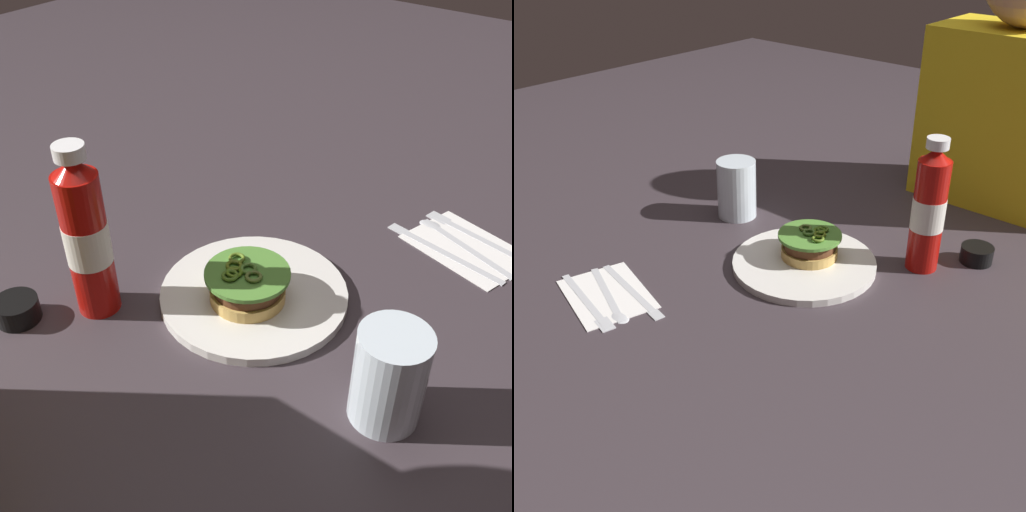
{
  "view_description": "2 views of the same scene",
  "coord_description": "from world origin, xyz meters",
  "views": [
    {
      "loc": [
        -0.4,
        0.55,
        0.56
      ],
      "look_at": [
        0.01,
        0.02,
        0.05
      ],
      "focal_mm": 42.44,
      "sensor_mm": 36.0,
      "label": 1
    },
    {
      "loc": [
        0.59,
        -0.71,
        0.58
      ],
      "look_at": [
        -0.01,
        -0.04,
        0.06
      ],
      "focal_mm": 43.41,
      "sensor_mm": 36.0,
      "label": 2
    }
  ],
  "objects": [
    {
      "name": "ketchup_bottle",
      "position": [
        0.15,
        0.19,
        0.11
      ],
      "size": [
        0.06,
        0.06,
        0.24
      ],
      "color": "#AF100A",
      "rests_on": "ground_plane"
    },
    {
      "name": "napkin",
      "position": [
        -0.2,
        -0.25,
        0.0
      ],
      "size": [
        0.2,
        0.17,
        0.0
      ],
      "primitive_type": "cube",
      "rotation": [
        0.0,
        0.0,
        -0.28
      ],
      "color": "white",
      "rests_on": "ground_plane"
    },
    {
      "name": "spoon_utensil",
      "position": [
        -0.17,
        -0.26,
        0.0
      ],
      "size": [
        0.18,
        0.08,
        0.0
      ],
      "color": "silver",
      "rests_on": "napkin"
    },
    {
      "name": "butter_knife",
      "position": [
        -0.16,
        -0.22,
        0.0
      ],
      "size": [
        0.2,
        0.05,
        0.0
      ],
      "color": "silver",
      "rests_on": "napkin"
    },
    {
      "name": "fork_utensil",
      "position": [
        -0.19,
        -0.29,
        0.0
      ],
      "size": [
        0.19,
        0.06,
        0.0
      ],
      "color": "silver",
      "rests_on": "napkin"
    },
    {
      "name": "condiment_cup",
      "position": [
        0.22,
        0.27,
        0.02
      ],
      "size": [
        0.06,
        0.06,
        0.03
      ],
      "primitive_type": "cylinder",
      "color": "black",
      "rests_on": "ground_plane"
    },
    {
      "name": "water_glass",
      "position": [
        -0.24,
        0.11,
        0.06
      ],
      "size": [
        0.08,
        0.08,
        0.12
      ],
      "primitive_type": "cylinder",
      "color": "silver",
      "rests_on": "ground_plane"
    },
    {
      "name": "diner_person",
      "position": [
        0.12,
        0.56,
        0.23
      ],
      "size": [
        0.32,
        0.19,
        0.54
      ],
      "color": "gold",
      "rests_on": "ground_plane"
    },
    {
      "name": "dinner_plate",
      "position": [
        -0.01,
        0.05,
        0.01
      ],
      "size": [
        0.26,
        0.26,
        0.01
      ],
      "primitive_type": "cylinder",
      "color": "silver",
      "rests_on": "ground_plane"
    },
    {
      "name": "burger_sandwich",
      "position": [
        -0.01,
        0.06,
        0.04
      ],
      "size": [
        0.12,
        0.12,
        0.05
      ],
      "color": "tan",
      "rests_on": "dinner_plate"
    },
    {
      "name": "ground_plane",
      "position": [
        0.0,
        0.0,
        0.0
      ],
      "size": [
        3.0,
        3.0,
        0.0
      ],
      "primitive_type": "plane",
      "color": "#372E33"
    }
  ]
}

